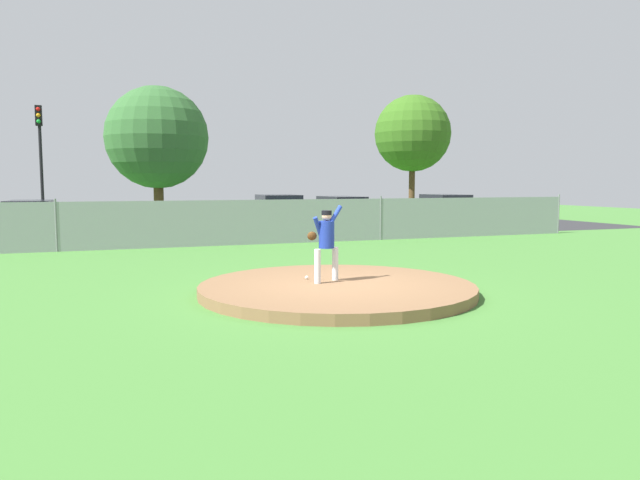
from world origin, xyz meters
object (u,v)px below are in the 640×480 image
object	(u,v)px
parked_car_navy	(342,214)
pitcher_youth	(326,238)
parked_car_slate	(31,221)
traffic_cone_orange	(408,229)
traffic_light_near	(40,148)
parked_car_silver	(445,211)
parked_car_teal	(278,215)
baseball	(307,277)

from	to	relation	value
parked_car_navy	pitcher_youth	bearing A→B (deg)	-113.50
parked_car_slate	pitcher_youth	bearing A→B (deg)	-64.10
traffic_cone_orange	traffic_light_near	size ratio (longest dim) A/B	0.10
parked_car_silver	parked_car_teal	xyz separation A→B (m)	(-9.04, -0.75, 0.01)
pitcher_youth	parked_car_teal	size ratio (longest dim) A/B	0.37
pitcher_youth	parked_car_navy	bearing A→B (deg)	66.50
traffic_cone_orange	parked_car_silver	bearing A→B (deg)	40.81
traffic_cone_orange	traffic_light_near	xyz separation A→B (m)	(-14.89, 7.16, 3.58)
traffic_cone_orange	parked_car_teal	bearing A→B (deg)	151.27
parked_car_silver	traffic_light_near	bearing A→B (deg)	169.03
pitcher_youth	traffic_cone_orange	xyz separation A→B (m)	(8.02, 11.15, -0.85)
parked_car_teal	parked_car_silver	bearing A→B (deg)	4.73
parked_car_navy	parked_car_slate	world-z (taller)	parked_car_navy
baseball	traffic_cone_orange	world-z (taller)	traffic_cone_orange
parked_car_slate	traffic_light_near	size ratio (longest dim) A/B	0.80
baseball	parked_car_navy	world-z (taller)	parked_car_navy
traffic_light_near	parked_car_teal	bearing A→B (deg)	-24.08
pitcher_youth	traffic_cone_orange	size ratio (longest dim) A/B	2.88
pitcher_youth	parked_car_slate	xyz separation A→B (m)	(-6.98, 14.37, -0.35)
parked_car_slate	traffic_cone_orange	distance (m)	15.35
parked_car_teal	parked_car_slate	size ratio (longest dim) A/B	0.94
parked_car_silver	parked_car_slate	xyz separation A→B (m)	(-19.04, -0.26, -0.04)
parked_car_slate	parked_car_silver	bearing A→B (deg)	0.79
parked_car_silver	parked_car_navy	distance (m)	5.77
parked_car_navy	traffic_light_near	xyz separation A→B (m)	(-13.16, 3.83, 3.06)
parked_car_silver	parked_car_slate	bearing A→B (deg)	-179.21
baseball	traffic_cone_orange	bearing A→B (deg)	52.24
parked_car_teal	traffic_light_near	distance (m)	11.25
parked_car_navy	traffic_light_near	bearing A→B (deg)	163.76
parked_car_navy	traffic_cone_orange	world-z (taller)	parked_car_navy
parked_car_slate	baseball	bearing A→B (deg)	-64.27
baseball	traffic_light_near	size ratio (longest dim) A/B	0.01
baseball	parked_car_navy	size ratio (longest dim) A/B	0.02
pitcher_youth	parked_car_navy	xyz separation A→B (m)	(6.29, 14.47, -0.33)
pitcher_youth	traffic_light_near	size ratio (longest dim) A/B	0.28
baseball	traffic_cone_orange	xyz separation A→B (m)	(8.29, 10.70, 0.02)
parked_car_teal	traffic_light_near	bearing A→B (deg)	155.92
pitcher_youth	parked_car_silver	size ratio (longest dim) A/B	0.34
parked_car_navy	parked_car_slate	xyz separation A→B (m)	(-13.28, -0.10, -0.02)
parked_car_slate	traffic_cone_orange	xyz separation A→B (m)	(15.00, -3.23, -0.50)
parked_car_navy	parked_car_teal	size ratio (longest dim) A/B	1.11
traffic_cone_orange	traffic_light_near	distance (m)	16.91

